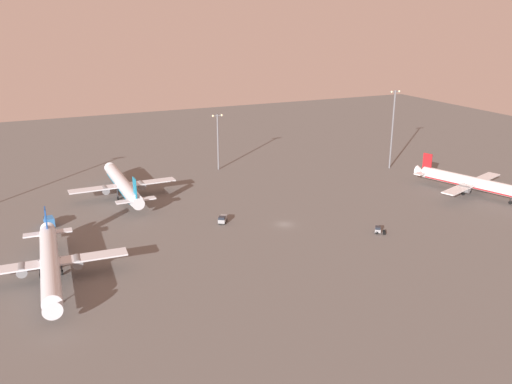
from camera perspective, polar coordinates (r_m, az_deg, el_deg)
ground_plane at (r=159.51m, az=3.05°, el=-3.42°), size 416.00×416.00×0.00m
airplane_taxiway_distant at (r=133.90m, az=-20.92°, el=-7.02°), size 35.29×45.34×11.63m
airplane_mid_apron at (r=197.70m, az=21.96°, el=0.87°), size 33.81×42.97×11.36m
airplane_near_gate at (r=186.92m, az=-13.85°, el=0.77°), size 35.33×45.45×11.68m
maintenance_van at (r=160.36m, az=-3.55°, el=-2.86°), size 3.88×4.54×2.25m
pushback_tug at (r=156.35m, az=12.77°, el=-3.91°), size 3.55×3.26×2.05m
catering_truck at (r=168.51m, az=-20.96°, el=-2.88°), size 2.89×5.85×3.05m
apron_light_west at (r=220.09m, az=14.21°, el=6.84°), size 4.80×0.90×31.12m
apron_light_central at (r=213.14m, az=-4.04°, el=5.73°), size 4.80×0.90×22.17m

